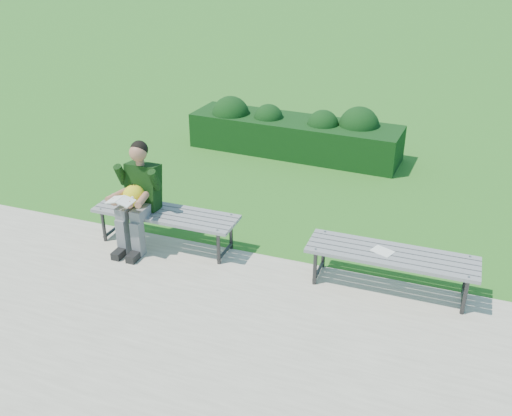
# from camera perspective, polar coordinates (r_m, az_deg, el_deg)

# --- Properties ---
(ground) EXTENTS (80.00, 80.00, 0.00)m
(ground) POSITION_cam_1_polar(r_m,az_deg,el_deg) (7.04, -2.38, -4.25)
(ground) COLOR #397920
(ground) RESTS_ON ground
(walkway) EXTENTS (30.00, 3.50, 0.02)m
(walkway) POSITION_cam_1_polar(r_m,az_deg,el_deg) (5.75, -9.20, -12.50)
(walkway) COLOR #ADA090
(walkway) RESTS_ON ground
(hedge) EXTENTS (3.69, 1.13, 0.91)m
(hedge) POSITION_cam_1_polar(r_m,az_deg,el_deg) (9.95, 3.87, 7.61)
(hedge) COLOR #153A11
(hedge) RESTS_ON ground
(bench_left) EXTENTS (1.80, 0.50, 0.46)m
(bench_left) POSITION_cam_1_polar(r_m,az_deg,el_deg) (7.02, -9.03, -0.81)
(bench_left) COLOR slate
(bench_left) RESTS_ON walkway
(bench_right) EXTENTS (1.80, 0.50, 0.46)m
(bench_right) POSITION_cam_1_polar(r_m,az_deg,el_deg) (6.26, 13.38, -4.84)
(bench_right) COLOR slate
(bench_right) RESTS_ON walkway
(seated_boy) EXTENTS (0.56, 0.76, 1.31)m
(seated_boy) POSITION_cam_1_polar(r_m,az_deg,el_deg) (6.95, -11.76, 1.44)
(seated_boy) COLOR gray
(seated_boy) RESTS_ON walkway
(paper_sheet) EXTENTS (0.26, 0.23, 0.01)m
(paper_sheet) POSITION_cam_1_polar(r_m,az_deg,el_deg) (6.24, 12.53, -4.24)
(paper_sheet) COLOR white
(paper_sheet) RESTS_ON bench_right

